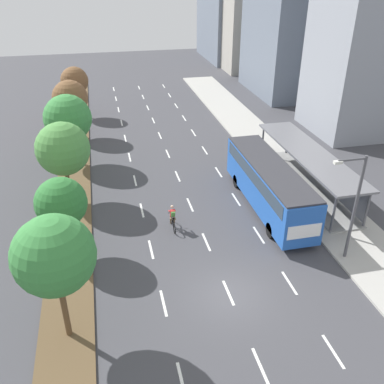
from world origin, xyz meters
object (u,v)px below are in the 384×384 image
cyclist (173,218)px  median_tree_fourth (68,118)px  median_tree_third (63,149)px  median_tree_fifth (70,98)px  bus_shelter (311,166)px  median_tree_farthest (75,81)px  bus (269,182)px  median_tree_second (61,203)px  streetlight (354,202)px  median_tree_nearest (54,256)px

cyclist → median_tree_fourth: (-6.57, 11.97, 3.28)m
median_tree_third → median_tree_fourth: (0.11, 6.59, -0.01)m
median_tree_third → median_tree_fifth: bearing=89.5°
bus_shelter → median_tree_fourth: median_tree_fourth is taller
cyclist → median_tree_farthest: size_ratio=0.34×
cyclist → median_tree_farthest: bearing=104.0°
bus → median_tree_fifth: 22.15m
bus → median_tree_third: size_ratio=1.93×
cyclist → median_tree_fifth: (-6.58, 18.56, 3.13)m
cyclist → median_tree_third: bearing=141.2°
median_tree_fifth → median_tree_second: bearing=-90.0°
median_tree_fifth → streetlight: streetlight is taller
bus → median_tree_fourth: median_tree_fourth is taller
streetlight → bus_shelter: bearing=76.3°
bus → bus_shelter: bearing=26.6°
median_tree_fifth → streetlight: size_ratio=0.85×
cyclist → median_tree_nearest: size_ratio=0.29×
median_tree_fourth → median_tree_farthest: size_ratio=1.11×
median_tree_fourth → median_tree_farthest: bearing=88.8°
median_tree_fifth → streetlight: bearing=-56.6°
median_tree_third → median_tree_fourth: median_tree_fourth is taller
cyclist → streetlight: 11.08m
median_tree_fourth → median_tree_fifth: size_ratio=1.08×
cyclist → median_tree_fifth: median_tree_fifth is taller
bus_shelter → median_tree_third: 18.23m
median_tree_fourth → median_tree_farthest: 13.19m
bus → median_tree_fifth: size_ratio=2.05×
median_tree_nearest → median_tree_fourth: bearing=90.5°
cyclist → median_tree_fourth: 14.04m
cyclist → median_tree_second: (-6.59, -1.22, 2.70)m
bus → median_tree_second: 13.89m
median_tree_fourth → median_tree_fifth: bearing=90.1°
median_tree_third → cyclist: bearing=-38.8°
bus → median_tree_fifth: (-13.59, 17.39, 1.85)m
median_tree_second → median_tree_fourth: size_ratio=0.82×
bus → median_tree_nearest: median_tree_nearest is taller
median_tree_nearest → median_tree_third: size_ratio=1.09×
bus → median_tree_nearest: (-13.41, -8.98, 2.62)m
median_tree_second → median_tree_farthest: bearing=89.3°
bus → median_tree_third: bearing=162.9°
median_tree_fourth → median_tree_third: bearing=-91.0°
bus_shelter → median_tree_third: median_tree_third is taller
bus → median_tree_second: median_tree_second is taller
median_tree_second → median_tree_fifth: bearing=90.0°
median_tree_second → median_tree_nearest: bearing=-88.3°
bus → median_tree_second: (-13.60, -2.38, 1.43)m
median_tree_nearest → median_tree_fourth: 19.79m
median_tree_nearest → streetlight: (15.58, 2.44, -0.80)m
bus_shelter → cyclist: bearing=-163.7°
median_tree_fifth → median_tree_farthest: (0.29, 6.59, 0.05)m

